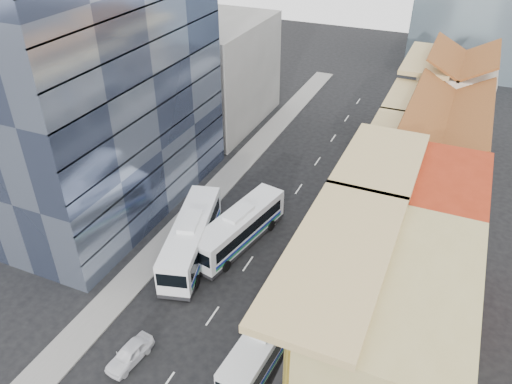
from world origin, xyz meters
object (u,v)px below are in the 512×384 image
at_px(bus_left_near, 191,237).
at_px(office_tower, 99,67).
at_px(bus_right, 266,340).
at_px(shophouse_tan, 389,350).
at_px(sedan_left, 130,354).
at_px(bus_left_far, 239,227).

bearing_deg(bus_left_near, office_tower, 142.16).
bearing_deg(office_tower, bus_left_near, -22.57).
xyz_separation_m(bus_left_near, bus_right, (10.82, -8.01, -0.35)).
distance_m(shophouse_tan, office_tower, 35.19).
xyz_separation_m(shophouse_tan, bus_left_near, (-19.32, 9.15, -3.97)).
relative_size(office_tower, bus_left_near, 2.36).
relative_size(bus_right, sedan_left, 2.58).
relative_size(shophouse_tan, sedan_left, 3.44).
bearing_deg(bus_right, sedan_left, -149.51).
distance_m(bus_left_near, bus_right, 13.47).
xyz_separation_m(bus_right, sedan_left, (-9.00, -4.41, -0.99)).
height_order(shophouse_tan, office_tower, office_tower).
xyz_separation_m(bus_left_near, sedan_left, (1.83, -12.42, -1.34)).
bearing_deg(bus_right, bus_left_far, 127.95).
height_order(bus_left_near, sedan_left, bus_left_near).
relative_size(office_tower, bus_right, 2.86).
relative_size(shophouse_tan, bus_left_near, 1.10).
distance_m(office_tower, bus_left_far, 19.97).
bearing_deg(shophouse_tan, bus_left_near, 154.67).
relative_size(bus_left_far, sedan_left, 2.92).
bearing_deg(bus_left_far, office_tower, -175.05).
relative_size(shophouse_tan, bus_right, 1.33).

